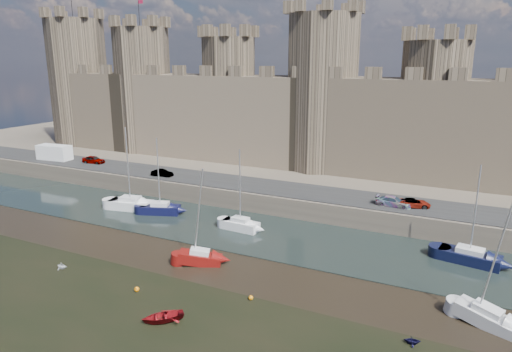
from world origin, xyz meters
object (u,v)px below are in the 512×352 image
object	(u,v)px
sailboat_1	(160,208)
sailboat_5	(487,316)
sailboat_3	(470,256)
car_3	(413,203)
car_0	(94,160)
sailboat_0	(131,204)
van	(54,153)
car_1	(162,173)
car_2	(394,202)
sailboat_4	(200,257)
sailboat_2	(240,224)

from	to	relation	value
sailboat_1	sailboat_5	distance (m)	38.38
sailboat_3	sailboat_5	xyz separation A→B (m)	(1.43, -10.98, -0.05)
car_3	car_0	bearing A→B (deg)	70.21
car_3	sailboat_5	world-z (taller)	sailboat_5
car_0	sailboat_0	bearing A→B (deg)	-126.11
van	car_1	bearing A→B (deg)	-8.50
sailboat_3	sailboat_5	distance (m)	11.08
sailboat_3	car_2	bearing A→B (deg)	150.14
sailboat_1	car_2	bearing A→B (deg)	-2.77
car_0	sailboat_3	distance (m)	57.13
car_0	sailboat_4	size ratio (longest dim) A/B	0.40
sailboat_1	sailboat_4	distance (m)	15.95
sailboat_0	sailboat_2	xyz separation A→B (m)	(16.33, -0.30, -0.06)
van	sailboat_2	bearing A→B (deg)	-18.80
car_0	sailboat_3	xyz separation A→B (m)	(56.45, -8.47, -2.39)
car_3	sailboat_4	bearing A→B (deg)	119.38
car_1	car_3	distance (m)	34.80
car_3	sailboat_1	distance (m)	30.73
car_0	sailboat_3	size ratio (longest dim) A/B	0.40
car_3	sailboat_0	world-z (taller)	sailboat_0
sailboat_3	sailboat_1	bearing A→B (deg)	-168.54
sailboat_4	sailboat_1	bearing A→B (deg)	116.83
car_1	sailboat_0	size ratio (longest dim) A/B	0.30
sailboat_1	sailboat_2	world-z (taller)	sailboat_1
car_0	car_2	size ratio (longest dim) A/B	0.94
van	sailboat_2	world-z (taller)	sailboat_2
car_1	sailboat_0	distance (m)	8.36
car_2	sailboat_0	xyz separation A→B (m)	(-31.84, -8.46, -2.26)
car_3	van	size ratio (longest dim) A/B	0.67
van	sailboat_5	xyz separation A→B (m)	(65.82, -18.63, -3.07)
car_1	sailboat_3	bearing A→B (deg)	-105.01
car_2	sailboat_0	world-z (taller)	sailboat_0
sailboat_5	sailboat_0	bearing A→B (deg)	-171.87
car_1	sailboat_4	xyz separation A→B (m)	(17.81, -17.83, -2.32)
car_0	sailboat_1	size ratio (longest dim) A/B	0.39
sailboat_5	sailboat_3	bearing A→B (deg)	118.27
sailboat_0	sailboat_5	world-z (taller)	sailboat_0
sailboat_0	sailboat_3	xyz separation A→B (m)	(40.29, 1.58, -0.07)
car_0	car_3	xyz separation A→B (m)	(50.09, -0.96, -0.11)
sailboat_2	sailboat_3	size ratio (longest dim) A/B	0.97
car_2	sailboat_5	xyz separation A→B (m)	(9.88, -17.87, -2.38)
car_0	car_3	distance (m)	50.10
van	sailboat_5	distance (m)	68.47
van	sailboat_5	bearing A→B (deg)	-21.35
car_2	sailboat_0	size ratio (longest dim) A/B	0.38
sailboat_1	sailboat_3	xyz separation A→B (m)	(35.71, 1.33, -0.02)
car_0	sailboat_4	xyz separation A→B (m)	(33.11, -19.86, -2.44)
car_2	van	size ratio (longest dim) A/B	0.70
car_3	sailboat_3	world-z (taller)	sailboat_3
sailboat_2	sailboat_4	size ratio (longest dim) A/B	0.99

